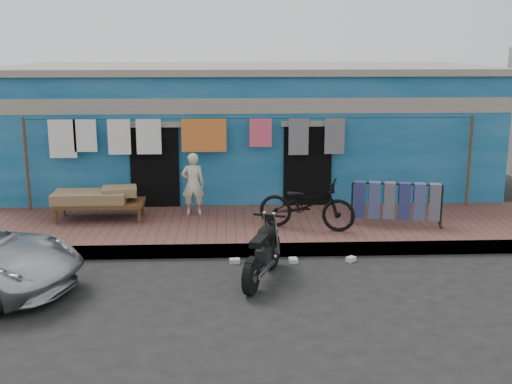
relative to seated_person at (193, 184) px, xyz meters
name	(u,v)px	position (x,y,z in m)	size (l,w,h in m)	color
ground	(261,287)	(1.30, -3.70, -0.94)	(80.00, 80.00, 0.00)	black
sidewalk	(254,228)	(1.30, -0.70, -0.82)	(28.00, 3.00, 0.25)	brown
curb	(257,250)	(1.30, -2.15, -0.82)	(28.00, 0.10, 0.25)	gray
building	(247,129)	(1.30, 3.28, 0.75)	(12.20, 5.20, 3.36)	#0F5280
clothesline	(197,141)	(0.08, 0.55, 0.87)	(10.06, 0.06, 2.10)	brown
seated_person	(193,184)	(0.00, 0.00, 0.00)	(0.50, 0.33, 1.38)	beige
bicycle	(307,199)	(2.35, -1.19, -0.06)	(0.69, 1.94, 1.26)	black
motorcycle	(262,251)	(1.33, -3.39, -0.42)	(1.07, 1.72, 1.05)	black
charpoy	(100,204)	(-1.97, -0.27, -0.36)	(1.96, 0.94, 0.66)	brown
jeans_rack	(396,203)	(4.24, -0.96, -0.23)	(1.95, 0.74, 0.92)	black
litter_a	(235,261)	(0.87, -2.50, -0.90)	(0.18, 0.14, 0.08)	silver
litter_b	(351,259)	(3.02, -2.50, -0.90)	(0.17, 0.13, 0.08)	silver
litter_c	(293,260)	(1.95, -2.50, -0.90)	(0.19, 0.15, 0.07)	silver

